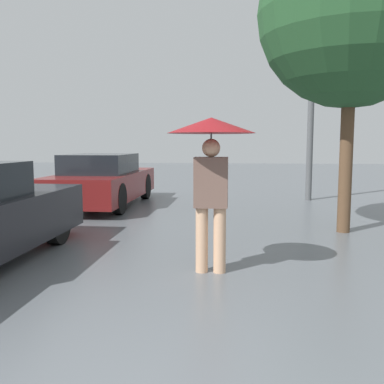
{
  "coord_description": "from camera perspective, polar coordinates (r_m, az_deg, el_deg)",
  "views": [
    {
      "loc": [
        0.01,
        -1.32,
        1.47
      ],
      "look_at": [
        -0.48,
        3.44,
        0.92
      ],
      "focal_mm": 40.0,
      "sensor_mm": 36.0,
      "label": 1
    }
  ],
  "objects": [
    {
      "name": "tree",
      "position": [
        7.69,
        20.55,
        21.37
      ],
      "size": [
        2.96,
        2.96,
        4.98
      ],
      "color": "brown",
      "rests_on": "ground_plane"
    },
    {
      "name": "parked_car_farthest",
      "position": [
        10.32,
        -11.79,
        1.44
      ],
      "size": [
        1.64,
        4.19,
        1.22
      ],
      "color": "maroon",
      "rests_on": "ground_plane"
    },
    {
      "name": "pedestrian",
      "position": [
        4.76,
        2.57,
        5.53
      ],
      "size": [
        0.98,
        0.98,
        1.75
      ],
      "color": "tan",
      "rests_on": "ground_plane"
    },
    {
      "name": "street_lamp",
      "position": [
        11.52,
        15.7,
        14.53
      ],
      "size": [
        0.36,
        0.36,
        5.12
      ],
      "color": "#515456",
      "rests_on": "ground_plane"
    }
  ]
}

